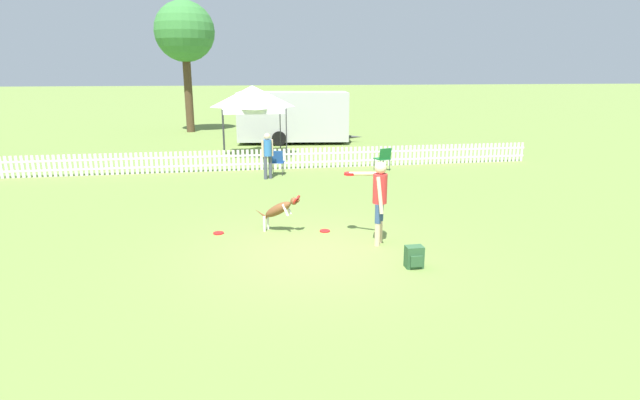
{
  "coord_description": "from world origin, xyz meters",
  "views": [
    {
      "loc": [
        -1.51,
        -8.89,
        3.37
      ],
      "look_at": [
        0.24,
        0.91,
        0.8
      ],
      "focal_mm": 28.0,
      "sensor_mm": 36.0,
      "label": 1
    }
  ],
  "objects_px": {
    "frisbee_near_dog": "(219,233)",
    "tree_left_grove": "(185,33)",
    "backpack_on_grass": "(414,257)",
    "spectator_standing": "(267,152)",
    "folding_chair_blue_left": "(277,160)",
    "canopy_tent_main": "(253,99)",
    "folding_chair_center": "(383,157)",
    "handler_person": "(378,193)",
    "equipment_trailer": "(293,116)",
    "leaping_dog": "(279,209)",
    "frisbee_near_handler": "(325,231)"
  },
  "relations": [
    {
      "from": "frisbee_near_dog",
      "to": "backpack_on_grass",
      "type": "xyz_separation_m",
      "value": [
        3.45,
        -2.55,
        0.18
      ]
    },
    {
      "from": "handler_person",
      "to": "folding_chair_center",
      "type": "xyz_separation_m",
      "value": [
        2.38,
        7.32,
        -0.57
      ]
    },
    {
      "from": "handler_person",
      "to": "folding_chair_center",
      "type": "bearing_deg",
      "value": 12.95
    },
    {
      "from": "backpack_on_grass",
      "to": "equipment_trailer",
      "type": "bearing_deg",
      "value": 90.34
    },
    {
      "from": "canopy_tent_main",
      "to": "backpack_on_grass",
      "type": "bearing_deg",
      "value": -80.23
    },
    {
      "from": "folding_chair_blue_left",
      "to": "canopy_tent_main",
      "type": "relative_size",
      "value": 0.3
    },
    {
      "from": "backpack_on_grass",
      "to": "spectator_standing",
      "type": "xyz_separation_m",
      "value": [
        -1.97,
        8.02,
        0.68
      ]
    },
    {
      "from": "handler_person",
      "to": "tree_left_grove",
      "type": "xyz_separation_m",
      "value": [
        -5.07,
        20.49,
        4.37
      ]
    },
    {
      "from": "leaping_dog",
      "to": "folding_chair_blue_left",
      "type": "height_order",
      "value": "leaping_dog"
    },
    {
      "from": "canopy_tent_main",
      "to": "frisbee_near_dog",
      "type": "bearing_deg",
      "value": -97.19
    },
    {
      "from": "folding_chair_blue_left",
      "to": "canopy_tent_main",
      "type": "xyz_separation_m",
      "value": [
        -0.56,
        4.09,
        1.8
      ]
    },
    {
      "from": "frisbee_near_handler",
      "to": "frisbee_near_dog",
      "type": "distance_m",
      "value": 2.29
    },
    {
      "from": "spectator_standing",
      "to": "backpack_on_grass",
      "type": "bearing_deg",
      "value": 79.51
    },
    {
      "from": "frisbee_near_dog",
      "to": "equipment_trailer",
      "type": "xyz_separation_m",
      "value": [
        3.35,
        13.81,
        1.27
      ]
    },
    {
      "from": "handler_person",
      "to": "leaping_dog",
      "type": "distance_m",
      "value": 2.22
    },
    {
      "from": "backpack_on_grass",
      "to": "frisbee_near_dog",
      "type": "bearing_deg",
      "value": 143.51
    },
    {
      "from": "folding_chair_center",
      "to": "canopy_tent_main",
      "type": "height_order",
      "value": "canopy_tent_main"
    },
    {
      "from": "frisbee_near_dog",
      "to": "tree_left_grove",
      "type": "distance_m",
      "value": 20.1
    },
    {
      "from": "equipment_trailer",
      "to": "tree_left_grove",
      "type": "xyz_separation_m",
      "value": [
        -5.26,
        5.46,
        4.14
      ]
    },
    {
      "from": "backpack_on_grass",
      "to": "folding_chair_center",
      "type": "xyz_separation_m",
      "value": [
        2.1,
        8.65,
        0.29
      ]
    },
    {
      "from": "frisbee_near_dog",
      "to": "canopy_tent_main",
      "type": "relative_size",
      "value": 0.08
    },
    {
      "from": "tree_left_grove",
      "to": "frisbee_near_handler",
      "type": "bearing_deg",
      "value": -77.92
    },
    {
      "from": "backpack_on_grass",
      "to": "folding_chair_blue_left",
      "type": "distance_m",
      "value": 8.7
    },
    {
      "from": "folding_chair_center",
      "to": "equipment_trailer",
      "type": "distance_m",
      "value": 8.06
    },
    {
      "from": "backpack_on_grass",
      "to": "leaping_dog",
      "type": "bearing_deg",
      "value": 131.36
    },
    {
      "from": "frisbee_near_handler",
      "to": "backpack_on_grass",
      "type": "distance_m",
      "value": 2.58
    },
    {
      "from": "handler_person",
      "to": "backpack_on_grass",
      "type": "relative_size",
      "value": 4.25
    },
    {
      "from": "handler_person",
      "to": "frisbee_near_handler",
      "type": "bearing_deg",
      "value": 73.57
    },
    {
      "from": "folding_chair_center",
      "to": "tree_left_grove",
      "type": "bearing_deg",
      "value": -76.8
    },
    {
      "from": "handler_person",
      "to": "spectator_standing",
      "type": "height_order",
      "value": "handler_person"
    },
    {
      "from": "frisbee_near_dog",
      "to": "tree_left_grove",
      "type": "bearing_deg",
      "value": 95.65
    },
    {
      "from": "canopy_tent_main",
      "to": "folding_chair_blue_left",
      "type": "bearing_deg",
      "value": -82.24
    },
    {
      "from": "handler_person",
      "to": "frisbee_near_dog",
      "type": "bearing_deg",
      "value": 99.82
    },
    {
      "from": "frisbee_near_handler",
      "to": "frisbee_near_dog",
      "type": "bearing_deg",
      "value": 173.51
    },
    {
      "from": "tree_left_grove",
      "to": "leaping_dog",
      "type": "bearing_deg",
      "value": -80.59
    },
    {
      "from": "leaping_dog",
      "to": "equipment_trailer",
      "type": "distance_m",
      "value": 14.1
    },
    {
      "from": "handler_person",
      "to": "canopy_tent_main",
      "type": "bearing_deg",
      "value": 40.47
    },
    {
      "from": "frisbee_near_handler",
      "to": "folding_chair_blue_left",
      "type": "xyz_separation_m",
      "value": [
        -0.44,
        6.25,
        0.49
      ]
    },
    {
      "from": "frisbee_near_handler",
      "to": "folding_chair_center",
      "type": "height_order",
      "value": "folding_chair_center"
    },
    {
      "from": "folding_chair_blue_left",
      "to": "folding_chair_center",
      "type": "xyz_separation_m",
      "value": [
        3.72,
        0.1,
        -0.02
      ]
    },
    {
      "from": "handler_person",
      "to": "spectator_standing",
      "type": "bearing_deg",
      "value": 45.07
    },
    {
      "from": "spectator_standing",
      "to": "frisbee_near_dog",
      "type": "bearing_deg",
      "value": 50.55
    },
    {
      "from": "backpack_on_grass",
      "to": "canopy_tent_main",
      "type": "bearing_deg",
      "value": 99.77
    },
    {
      "from": "frisbee_near_handler",
      "to": "handler_person",
      "type": "bearing_deg",
      "value": -47.42
    },
    {
      "from": "folding_chair_center",
      "to": "tree_left_grove",
      "type": "relative_size",
      "value": 0.11
    },
    {
      "from": "backpack_on_grass",
      "to": "handler_person",
      "type": "bearing_deg",
      "value": 102.25
    },
    {
      "from": "frisbee_near_dog",
      "to": "canopy_tent_main",
      "type": "xyz_separation_m",
      "value": [
        1.27,
        10.09,
        2.3
      ]
    },
    {
      "from": "handler_person",
      "to": "canopy_tent_main",
      "type": "xyz_separation_m",
      "value": [
        -1.89,
        11.31,
        1.26
      ]
    },
    {
      "from": "folding_chair_blue_left",
      "to": "tree_left_grove",
      "type": "xyz_separation_m",
      "value": [
        -3.74,
        13.27,
        4.92
      ]
    },
    {
      "from": "leaping_dog",
      "to": "folding_chair_center",
      "type": "height_order",
      "value": "leaping_dog"
    }
  ]
}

